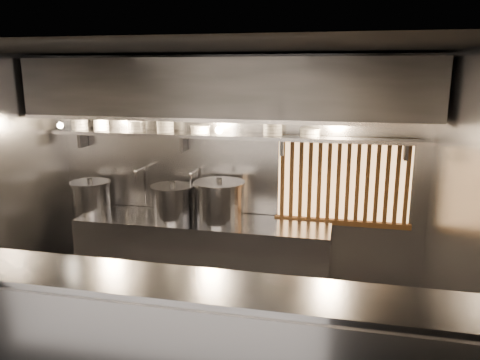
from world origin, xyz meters
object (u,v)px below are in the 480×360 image
at_px(pendant_bulb, 219,130).
at_px(stock_pot_right, 173,202).
at_px(heat_lamp, 59,120).
at_px(stock_pot_left, 91,196).
at_px(stock_pot_mid, 219,201).

height_order(pendant_bulb, stock_pot_right, pendant_bulb).
distance_m(heat_lamp, stock_pot_right, 1.60).
distance_m(heat_lamp, stock_pot_left, 1.03).
distance_m(pendant_bulb, stock_pot_right, 1.02).
xyz_separation_m(heat_lamp, pendant_bulb, (1.80, 0.35, -0.11)).
xyz_separation_m(stock_pot_mid, stock_pot_right, (-0.56, -0.03, -0.03)).
height_order(stock_pot_left, stock_pot_mid, stock_pot_mid).
xyz_separation_m(heat_lamp, stock_pot_left, (0.15, 0.31, -0.97)).
xyz_separation_m(heat_lamp, stock_pot_right, (1.25, 0.26, -0.96)).
bearing_deg(heat_lamp, stock_pot_mid, 9.07).
height_order(heat_lamp, stock_pot_mid, heat_lamp).
bearing_deg(stock_pot_right, pendant_bulb, 8.84).
bearing_deg(stock_pot_left, stock_pot_mid, -0.78).
relative_size(heat_lamp, stock_pot_mid, 0.47).
relative_size(heat_lamp, stock_pot_left, 0.60).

